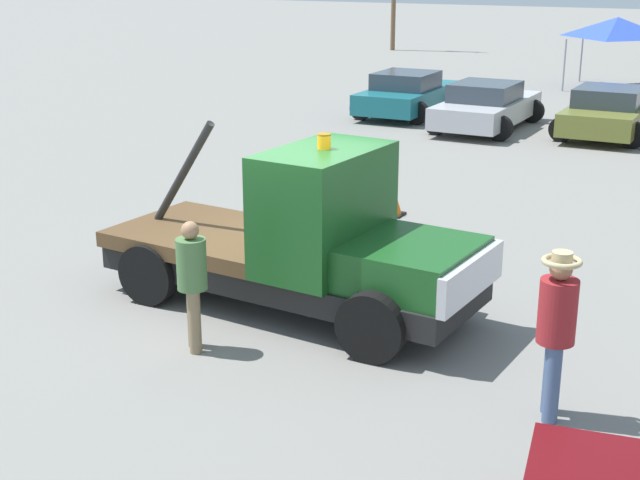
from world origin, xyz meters
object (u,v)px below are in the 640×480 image
Objects in this scene: person_at_hood at (192,277)px; parked_car_teal at (408,94)px; parked_car_silver at (486,106)px; tow_truck at (309,245)px; person_near_truck at (557,322)px; canopy_tent_blue at (617,27)px; parked_car_olive at (609,112)px; traffic_cone at (393,202)px.

person_at_hood is 0.37× the size of parked_car_teal.
parked_car_teal is at bearing 68.39° from parked_car_silver.
person_near_truck is (3.69, -1.47, 0.13)m from tow_truck.
person_at_hood is 0.55× the size of canopy_tent_blue.
person_near_truck is 19.11m from parked_car_teal.
person_at_hood is 16.95m from parked_car_olive.
parked_car_teal is 11.38m from traffic_cone.
canopy_tent_blue is at bearing 48.24° from person_at_hood.
parked_car_silver is at bearing 96.64° from traffic_cone.
canopy_tent_blue is at bearing 9.71° from parked_car_olive.
person_near_truck is 1.11× the size of person_at_hood.
person_near_truck is at bearing -171.40° from parked_car_olive.
person_near_truck reaches higher than parked_car_olive.
parked_car_teal is at bearing 85.07° from parked_car_olive.
person_near_truck is at bearing -159.40° from parked_car_silver.
person_at_hood reaches higher than parked_car_silver.
parked_car_olive is (2.03, 16.83, -0.32)m from person_at_hood.
person_near_truck reaches higher than parked_car_silver.
tow_truck is 5.10m from traffic_cone.
parked_car_teal is 8.29× the size of traffic_cone.
parked_car_teal is 3.12m from parked_car_silver.
canopy_tent_blue is at bearing 95.04° from tow_truck.
parked_car_teal is (-8.49, 17.11, -0.45)m from person_near_truck.
parked_car_silver is 3.33m from parked_car_olive.
canopy_tent_blue reaches higher than parked_car_silver.
parked_car_silver is 1.03× the size of parked_car_olive.
person_near_truck is 3.39× the size of traffic_cone.
person_near_truck is at bearing -55.09° from traffic_cone.
parked_car_olive is at bearing 77.81° from traffic_cone.
parked_car_teal and parked_car_silver have the same top height.
canopy_tent_blue is at bearing -28.16° from parked_car_teal.
traffic_cone is (-4.51, 6.46, -0.84)m from person_near_truck.
person_near_truck reaches higher than parked_car_teal.
tow_truck is 1.23× the size of parked_car_olive.
person_at_hood is (-0.67, -1.78, -0.00)m from tow_truck.
person_at_hood is 0.36× the size of parked_car_silver.
canopy_tent_blue is (0.51, 26.26, 1.26)m from person_at_hood.
tow_truck is 16.36m from parked_car_teal.
traffic_cone is at bearing -160.02° from parked_car_teal.
tow_truck is at bearing -163.44° from parked_car_teal.
parked_car_silver and parked_car_olive have the same top height.
canopy_tent_blue reaches higher than traffic_cone.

